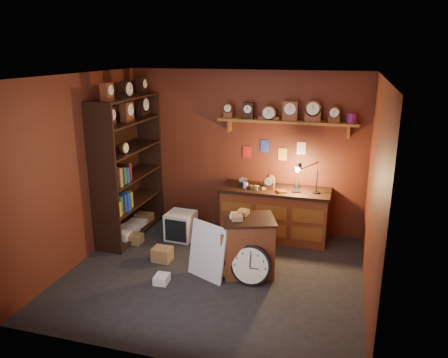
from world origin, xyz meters
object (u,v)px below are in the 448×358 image
Objects in this scene: big_round_clock at (251,265)px; low_cabinet at (248,243)px; shelving_unit at (126,162)px; workbench at (275,210)px.

low_cabinet is at bearing 109.99° from big_round_clock.
low_cabinet is (2.22, -0.78, -0.82)m from shelving_unit.
low_cabinet is 0.37m from big_round_clock.
workbench reaches higher than low_cabinet.
shelving_unit is 2.87× the size of low_cabinet.
big_round_clock is (-0.04, -1.58, -0.20)m from workbench.
shelving_unit is at bearing 155.15° from big_round_clock.
shelving_unit is 4.68× the size of big_round_clock.
low_cabinet is at bearing -19.23° from shelving_unit.
shelving_unit is at bearing 141.28° from low_cabinet.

